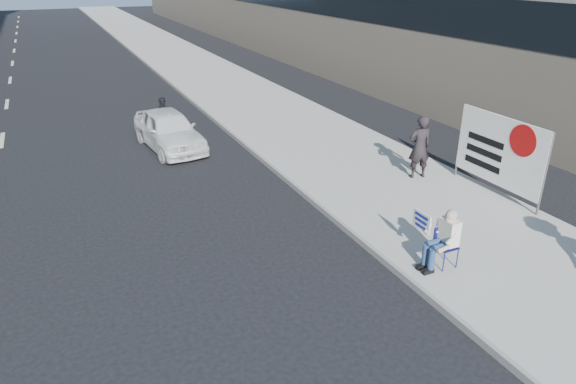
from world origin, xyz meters
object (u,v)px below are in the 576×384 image
pedestrian_woman (420,147)px  white_sedan_near (169,130)px  seated_protester (442,236)px  protest_banner (500,151)px  motorcycle (164,118)px

pedestrian_woman → white_sedan_near: (-6.02, 6.18, -0.41)m
seated_protester → white_sedan_near: 10.93m
protest_banner → motorcycle: 12.11m
white_sedan_near → seated_protester: bearing=-78.7°
seated_protester → motorcycle: size_ratio=0.64×
white_sedan_near → protest_banner: bearing=-54.5°
pedestrian_woman → white_sedan_near: bearing=-35.5°
seated_protester → pedestrian_woman: pedestrian_woman is taller
protest_banner → pedestrian_woman: bearing=121.5°
protest_banner → white_sedan_near: 10.82m
seated_protester → protest_banner: (3.89, 2.36, 0.53)m
pedestrian_woman → white_sedan_near: size_ratio=0.47×
protest_banner → motorcycle: bearing=125.0°
white_sedan_near → motorcycle: size_ratio=1.98×
motorcycle → pedestrian_woman: bearing=-58.0°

